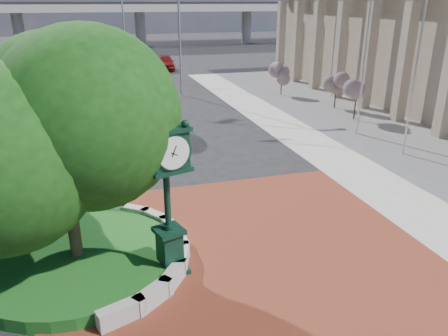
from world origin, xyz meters
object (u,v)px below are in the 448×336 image
post_clock (167,183)px  street_lamp_far (125,18)px  parked_car (165,62)px  street_lamp_near (182,28)px  flagpole_b (367,39)px  flagpole_a (416,66)px

post_clock → street_lamp_far: 41.80m
parked_car → street_lamp_near: street_lamp_near is taller
parked_car → street_lamp_far: size_ratio=0.51×
flagpole_b → street_lamp_near: size_ratio=1.15×
flagpole_b → street_lamp_far: size_ratio=1.11×
post_clock → flagpole_a: size_ratio=0.59×
street_lamp_near → flagpole_a: bearing=-67.1°
flagpole_a → flagpole_b: flagpole_b is taller
post_clock → flagpole_b: 17.69m
flagpole_b → street_lamp_far: (-10.93, 30.45, 0.16)m
parked_car → flagpole_a: size_ratio=0.56×
post_clock → street_lamp_near: (5.79, 25.92, 2.66)m
parked_car → street_lamp_far: 6.46m
post_clock → parked_car: size_ratio=1.06×
parked_car → street_lamp_far: (-4.15, 0.60, 4.92)m
parked_car → post_clock: bearing=-94.6°
flagpole_b → street_lamp_near: bearing=117.4°
post_clock → flagpole_a: bearing=27.6°
post_clock → street_lamp_far: (2.52, 41.63, 2.87)m
post_clock → flagpole_a: 15.56m
flagpole_b → street_lamp_far: 32.35m
flagpole_a → post_clock: bearing=-152.4°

